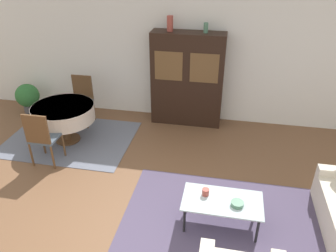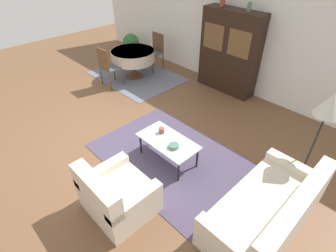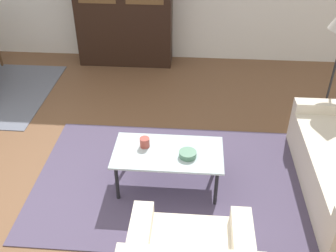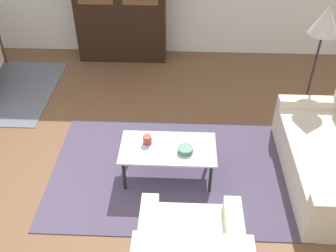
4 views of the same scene
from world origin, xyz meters
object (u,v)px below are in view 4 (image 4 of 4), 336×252
(floor_lamp, at_px, (325,26))
(cup, at_px, (147,140))
(coffee_table, at_px, (168,150))
(bowl, at_px, (185,150))
(couch, at_px, (334,159))
(display_cabinet, at_px, (120,3))

(floor_lamp, relative_size, cup, 16.41)
(floor_lamp, bearing_deg, coffee_table, -145.69)
(cup, distance_m, bowl, 0.45)
(couch, xyz_separation_m, bowl, (-1.69, -0.10, 0.17))
(coffee_table, height_order, cup, cup)
(floor_lamp, xyz_separation_m, bowl, (-1.65, -1.32, -0.90))
(couch, xyz_separation_m, display_cabinet, (-2.79, 2.91, 0.68))
(couch, xyz_separation_m, coffee_table, (-1.88, -0.04, 0.10))
(cup, bearing_deg, floor_lamp, 29.74)
(display_cabinet, xyz_separation_m, cup, (0.68, -2.88, -0.49))
(floor_lamp, distance_m, bowl, 2.29)
(couch, distance_m, display_cabinet, 4.09)
(display_cabinet, distance_m, floor_lamp, 3.26)
(floor_lamp, bearing_deg, bowl, -141.43)
(coffee_table, xyz_separation_m, cup, (-0.24, 0.07, 0.09))
(couch, relative_size, cup, 18.70)
(bowl, bearing_deg, display_cabinet, 110.21)
(display_cabinet, relative_size, floor_lamp, 1.21)
(couch, height_order, cup, couch)
(floor_lamp, distance_m, cup, 2.55)
(coffee_table, xyz_separation_m, floor_lamp, (1.84, 1.26, 0.97))
(coffee_table, height_order, bowl, bowl)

